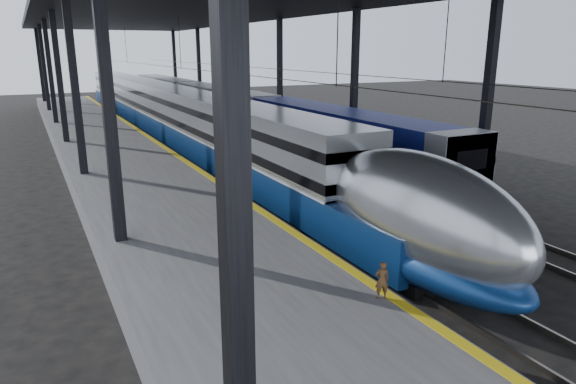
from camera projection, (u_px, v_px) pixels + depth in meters
ground at (366, 295)px, 14.53m from camera, size 160.00×160.00×0.00m
platform at (117, 160)px, 30.02m from camera, size 6.00×80.00×1.00m
yellow_strip at (164, 147)px, 31.11m from camera, size 0.30×80.00×0.01m
rails at (244, 154)px, 33.64m from camera, size 6.52×80.00×0.16m
canopy at (199, 7)px, 30.08m from camera, size 18.00×75.00×9.47m
tgv_train at (173, 116)px, 38.79m from camera, size 2.80×65.20×4.01m
second_train at (224, 110)px, 43.21m from camera, size 2.65×56.05×3.65m
child at (382, 280)px, 12.12m from camera, size 0.39×0.32×0.93m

